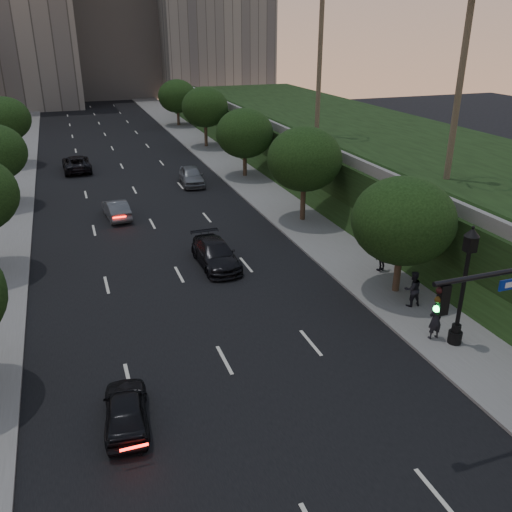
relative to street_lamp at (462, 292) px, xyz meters
name	(u,v)px	position (x,y,z in m)	size (l,w,h in m)	color
ground	(266,439)	(-9.88, -2.72, -2.63)	(160.00, 160.00, 0.00)	black
road_surface	(138,197)	(-9.88, 27.28, -2.62)	(16.00, 140.00, 0.02)	black
sidewalk_right	(255,185)	(0.37, 27.28, -2.56)	(4.50, 140.00, 0.15)	slate
sidewalk_left	(2,209)	(-20.13, 27.28, -2.56)	(4.50, 140.00, 0.15)	slate
embankment	(385,158)	(12.12, 25.28, -0.63)	(18.00, 90.00, 4.00)	black
parapet_wall	(300,137)	(3.62, 25.28, 1.72)	(0.35, 90.00, 0.70)	slate
office_block_mid	(109,24)	(-3.88, 99.28, 10.37)	(22.00, 18.00, 26.00)	gray
tree_right_a	(403,221)	(0.42, 5.28, 1.39)	(5.20, 5.20, 6.24)	#38281C
tree_right_b	(304,159)	(0.42, 17.28, 1.88)	(5.20, 5.20, 6.74)	#38281C
tree_right_c	(245,133)	(0.42, 30.28, 1.39)	(5.20, 5.20, 6.24)	#38281C
tree_right_d	(205,107)	(0.42, 44.28, 1.88)	(5.20, 5.20, 6.74)	#38281C
tree_right_e	(177,96)	(0.42, 59.28, 1.39)	(5.20, 5.20, 6.24)	#38281C
tree_left_d	(4,119)	(-20.18, 42.28, 1.94)	(5.00, 5.00, 6.71)	#38281C
street_lamp	(462,292)	(0.00, 0.00, 0.00)	(0.64, 0.64, 5.62)	black
sedan_near_left	(126,409)	(-14.24, -0.35, -1.99)	(1.52, 3.77, 1.28)	black
sedan_mid_left	(116,209)	(-12.08, 22.44, -1.95)	(1.44, 4.13, 1.36)	#4E5256
sedan_far_left	(76,163)	(-14.14, 37.82, -1.89)	(2.48, 5.39, 1.50)	black
sedan_near_right	(216,254)	(-7.55, 11.86, -1.91)	(2.04, 5.02, 1.46)	black
sedan_far_right	(191,176)	(-4.83, 29.40, -1.84)	(1.89, 4.69, 1.60)	slate
pedestrian_a	(435,320)	(-0.65, 0.64, -1.56)	(0.68, 0.44, 1.86)	black
pedestrian_b	(413,289)	(0.19, 3.57, -1.56)	(0.89, 0.70, 1.84)	black
pedestrian_c	(382,257)	(1.02, 7.68, -1.64)	(0.99, 0.41, 1.69)	black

